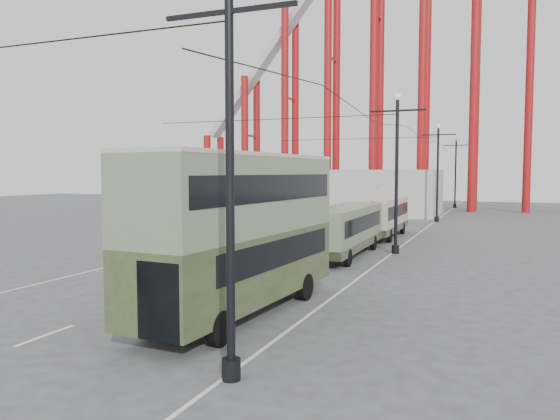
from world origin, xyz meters
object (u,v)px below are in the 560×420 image
at_px(single_decker_green, 345,228).
at_px(single_decker_cream, 383,215).
at_px(lamp_post_near, 229,32).
at_px(double_decker_bus, 241,225).
at_px(pedestrian, 292,256).

xyz_separation_m(single_decker_green, single_decker_cream, (0.15, 9.87, 0.03)).
bearing_deg(single_decker_cream, lamp_post_near, -85.69).
height_order(lamp_post_near, double_decker_bus, lamp_post_near).
bearing_deg(pedestrian, single_decker_green, -109.65).
xyz_separation_m(lamp_post_near, single_decker_cream, (-2.35, 28.84, -6.25)).
relative_size(double_decker_bus, single_decker_green, 1.02).
height_order(single_decker_green, single_decker_cream, single_decker_cream).
bearing_deg(single_decker_green, pedestrian, -96.58).
distance_m(lamp_post_near, pedestrian, 14.53).
relative_size(lamp_post_near, single_decker_green, 1.08).
relative_size(double_decker_bus, single_decker_cream, 1.10).
relative_size(lamp_post_near, single_decker_cream, 1.17).
bearing_deg(double_decker_bus, lamp_post_near, -62.48).
bearing_deg(single_decker_cream, double_decker_bus, -90.35).
bearing_deg(pedestrian, single_decker_cream, -106.64).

